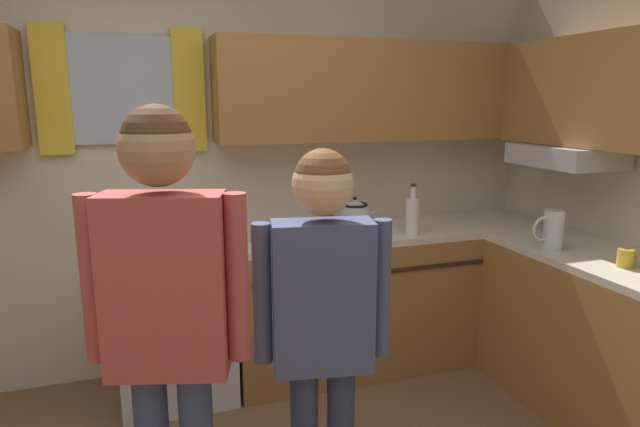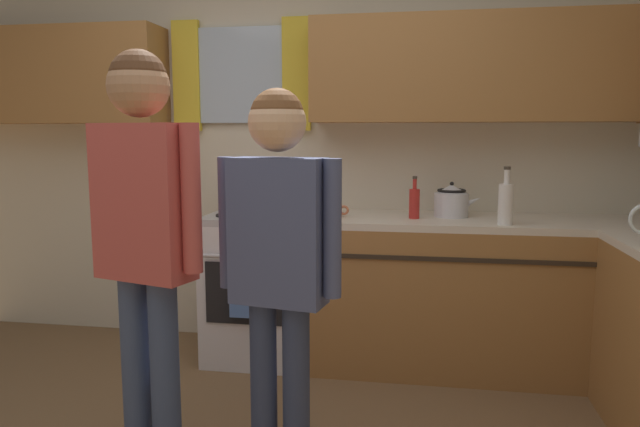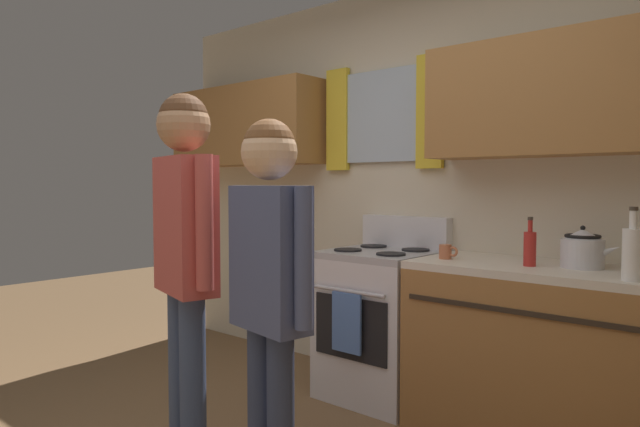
{
  "view_description": "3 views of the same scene",
  "coord_description": "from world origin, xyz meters",
  "px_view_note": "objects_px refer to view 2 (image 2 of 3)",
  "views": [
    {
      "loc": [
        -0.32,
        -1.54,
        1.71
      ],
      "look_at": [
        0.39,
        0.56,
        1.24
      ],
      "focal_mm": 30.49,
      "sensor_mm": 36.0,
      "label": 1
    },
    {
      "loc": [
        0.76,
        -1.9,
        1.39
      ],
      "look_at": [
        0.3,
        0.84,
        1.01
      ],
      "focal_mm": 32.76,
      "sensor_mm": 36.0,
      "label": 2
    },
    {
      "loc": [
        1.77,
        -1.31,
        1.31
      ],
      "look_at": [
        0.14,
        0.59,
        1.18
      ],
      "focal_mm": 31.71,
      "sensor_mm": 36.0,
      "label": 3
    }
  ],
  "objects_px": {
    "bottle_sauce_red": "(414,202)",
    "stovetop_kettle": "(452,201)",
    "bottle_milk_white": "(506,203)",
    "adult_in_plaid": "(278,247)",
    "stove_oven": "(263,282)",
    "cup_terracotta": "(337,211)",
    "adult_left": "(144,218)"
  },
  "relations": [
    {
      "from": "bottle_sauce_red",
      "to": "stovetop_kettle",
      "type": "distance_m",
      "value": 0.24
    },
    {
      "from": "bottle_milk_white",
      "to": "stovetop_kettle",
      "type": "height_order",
      "value": "bottle_milk_white"
    },
    {
      "from": "bottle_sauce_red",
      "to": "adult_in_plaid",
      "type": "height_order",
      "value": "adult_in_plaid"
    },
    {
      "from": "stove_oven",
      "to": "stovetop_kettle",
      "type": "xyz_separation_m",
      "value": [
        1.14,
        0.05,
        0.53
      ]
    },
    {
      "from": "bottle_milk_white",
      "to": "adult_in_plaid",
      "type": "distance_m",
      "value": 1.53
    },
    {
      "from": "bottle_milk_white",
      "to": "cup_terracotta",
      "type": "distance_m",
      "value": 0.94
    },
    {
      "from": "bottle_milk_white",
      "to": "cup_terracotta",
      "type": "relative_size",
      "value": 2.88
    },
    {
      "from": "bottle_sauce_red",
      "to": "adult_left",
      "type": "distance_m",
      "value": 1.67
    },
    {
      "from": "adult_in_plaid",
      "to": "adult_left",
      "type": "bearing_deg",
      "value": 179.89
    },
    {
      "from": "bottle_milk_white",
      "to": "stovetop_kettle",
      "type": "bearing_deg",
      "value": 135.85
    },
    {
      "from": "cup_terracotta",
      "to": "adult_left",
      "type": "relative_size",
      "value": 0.06
    },
    {
      "from": "cup_terracotta",
      "to": "stovetop_kettle",
      "type": "height_order",
      "value": "stovetop_kettle"
    },
    {
      "from": "stove_oven",
      "to": "adult_in_plaid",
      "type": "height_order",
      "value": "adult_in_plaid"
    },
    {
      "from": "stove_oven",
      "to": "adult_left",
      "type": "height_order",
      "value": "adult_left"
    },
    {
      "from": "cup_terracotta",
      "to": "stove_oven",
      "type": "bearing_deg",
      "value": 169.65
    },
    {
      "from": "bottle_sauce_red",
      "to": "adult_left",
      "type": "relative_size",
      "value": 0.14
    },
    {
      "from": "adult_left",
      "to": "cup_terracotta",
      "type": "bearing_deg",
      "value": 66.44
    },
    {
      "from": "bottle_sauce_red",
      "to": "adult_left",
      "type": "height_order",
      "value": "adult_left"
    },
    {
      "from": "stove_oven",
      "to": "cup_terracotta",
      "type": "height_order",
      "value": "stove_oven"
    },
    {
      "from": "stove_oven",
      "to": "bottle_sauce_red",
      "type": "distance_m",
      "value": 1.06
    },
    {
      "from": "cup_terracotta",
      "to": "adult_left",
      "type": "xyz_separation_m",
      "value": [
        -0.57,
        -1.3,
        0.13
      ]
    },
    {
      "from": "adult_left",
      "to": "stove_oven",
      "type": "bearing_deg",
      "value": 86.4
    },
    {
      "from": "cup_terracotta",
      "to": "adult_in_plaid",
      "type": "distance_m",
      "value": 1.3
    },
    {
      "from": "bottle_milk_white",
      "to": "cup_terracotta",
      "type": "height_order",
      "value": "bottle_milk_white"
    },
    {
      "from": "cup_terracotta",
      "to": "adult_in_plaid",
      "type": "xyz_separation_m",
      "value": [
        -0.04,
        -1.3,
        0.04
      ]
    },
    {
      "from": "stove_oven",
      "to": "adult_in_plaid",
      "type": "distance_m",
      "value": 1.54
    },
    {
      "from": "cup_terracotta",
      "to": "stovetop_kettle",
      "type": "relative_size",
      "value": 0.4
    },
    {
      "from": "adult_left",
      "to": "adult_in_plaid",
      "type": "xyz_separation_m",
      "value": [
        0.52,
        -0.0,
        -0.09
      ]
    },
    {
      "from": "adult_left",
      "to": "adult_in_plaid",
      "type": "distance_m",
      "value": 0.53
    },
    {
      "from": "bottle_milk_white",
      "to": "adult_left",
      "type": "height_order",
      "value": "adult_left"
    },
    {
      "from": "stove_oven",
      "to": "cup_terracotta",
      "type": "distance_m",
      "value": 0.68
    },
    {
      "from": "bottle_milk_white",
      "to": "adult_left",
      "type": "relative_size",
      "value": 0.18
    }
  ]
}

